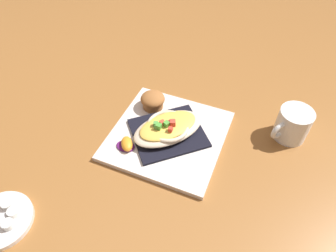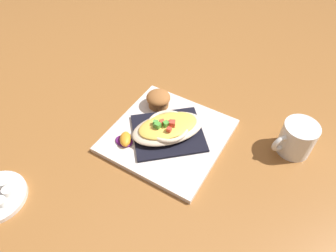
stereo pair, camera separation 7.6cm
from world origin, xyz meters
TOP-DOWN VIEW (x-y plane):
  - ground_plane at (0.00, 0.00)m, footprint 2.60×2.60m
  - square_plate at (0.00, 0.00)m, footprint 0.29×0.29m
  - folded_napkin at (0.00, 0.00)m, footprint 0.24×0.24m
  - gratin_dish at (-0.00, -0.00)m, footprint 0.20×0.21m
  - muffin at (-0.08, 0.08)m, footprint 0.07×0.07m
  - orange_garnish at (-0.08, -0.08)m, footprint 0.05×0.06m
  - coffee_mug at (0.29, 0.13)m, footprint 0.09×0.10m
  - creamer_saucer at (-0.23, -0.36)m, footprint 0.13×0.13m
  - creamer_cup_0 at (-0.20, -0.36)m, footprint 0.02×0.02m
  - creamer_cup_1 at (-0.21, -0.33)m, footprint 0.02×0.02m
  - creamer_cup_2 at (-0.23, -0.33)m, footprint 0.02×0.02m

SIDE VIEW (x-z plane):
  - ground_plane at x=0.00m, z-range 0.00..0.00m
  - creamer_saucer at x=-0.23m, z-range 0.00..0.01m
  - square_plate at x=0.00m, z-range 0.00..0.01m
  - folded_napkin at x=0.00m, z-range 0.01..0.02m
  - creamer_cup_0 at x=-0.20m, z-range 0.01..0.03m
  - creamer_cup_1 at x=-0.21m, z-range 0.01..0.03m
  - creamer_cup_2 at x=-0.23m, z-range 0.01..0.03m
  - orange_garnish at x=-0.08m, z-range 0.01..0.03m
  - muffin at x=-0.08m, z-range 0.01..0.06m
  - gratin_dish at x=0.00m, z-range 0.02..0.06m
  - coffee_mug at x=0.29m, z-range 0.00..0.08m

